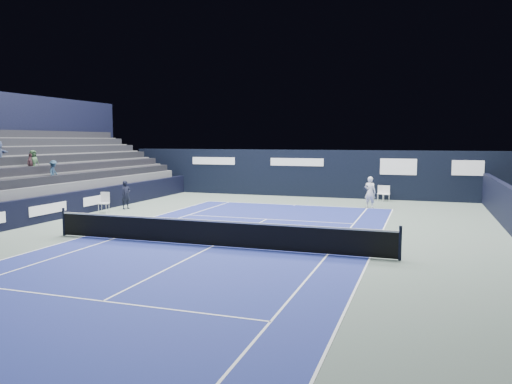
% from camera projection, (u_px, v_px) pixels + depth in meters
% --- Properties ---
extents(ground, '(48.00, 48.00, 0.00)m').
position_uv_depth(ground, '(233.00, 236.00, 19.59)').
color(ground, '#546359').
rests_on(ground, ground).
extents(court_surface, '(10.97, 23.77, 0.01)m').
position_uv_depth(court_surface, '(213.00, 246.00, 17.70)').
color(court_surface, navy).
rests_on(court_surface, ground).
extents(folding_chair_back_a, '(0.43, 0.46, 0.94)m').
position_uv_depth(folding_chair_back_a, '(381.00, 190.00, 31.07)').
color(folding_chair_back_a, white).
rests_on(folding_chair_back_a, ground).
extents(folding_chair_back_b, '(0.44, 0.43, 0.97)m').
position_uv_depth(folding_chair_back_b, '(386.00, 192.00, 30.60)').
color(folding_chair_back_b, white).
rests_on(folding_chair_back_b, ground).
extents(line_judge_chair, '(0.56, 0.55, 1.07)m').
position_uv_depth(line_judge_chair, '(104.00, 201.00, 25.86)').
color(line_judge_chair, silver).
rests_on(line_judge_chair, ground).
extents(line_judge, '(0.54, 0.66, 1.55)m').
position_uv_depth(line_judge, '(126.00, 195.00, 27.21)').
color(line_judge, black).
rests_on(line_judge, ground).
extents(court_markings, '(11.03, 23.83, 0.00)m').
position_uv_depth(court_markings, '(213.00, 246.00, 17.70)').
color(court_markings, white).
rests_on(court_markings, court_surface).
extents(tennis_net, '(12.90, 0.10, 1.10)m').
position_uv_depth(tennis_net, '(213.00, 232.00, 17.65)').
color(tennis_net, black).
rests_on(tennis_net, ground).
extents(back_sponsor_wall, '(26.00, 0.63, 3.10)m').
position_uv_depth(back_sponsor_wall, '(312.00, 173.00, 33.08)').
color(back_sponsor_wall, black).
rests_on(back_sponsor_wall, ground).
extents(side_barrier_left, '(0.33, 22.00, 1.20)m').
position_uv_depth(side_barrier_left, '(93.00, 200.00, 26.30)').
color(side_barrier_left, black).
rests_on(side_barrier_left, ground).
extents(spectator_stand, '(6.00, 18.00, 6.40)m').
position_uv_depth(spectator_stand, '(47.00, 172.00, 28.31)').
color(spectator_stand, '#525255').
rests_on(spectator_stand, ground).
extents(tennis_player, '(0.73, 0.90, 1.75)m').
position_uv_depth(tennis_player, '(370.00, 192.00, 27.67)').
color(tennis_player, white).
rests_on(tennis_player, ground).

